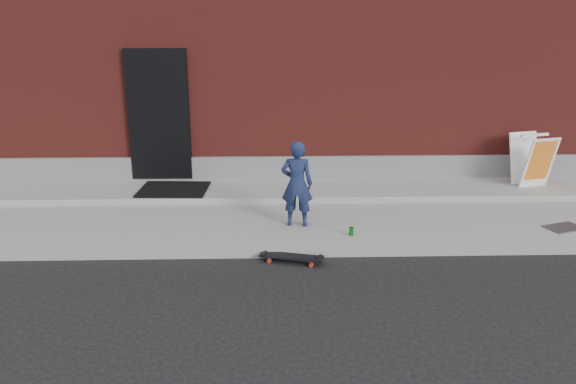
{
  "coord_description": "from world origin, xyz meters",
  "views": [
    {
      "loc": [
        -0.64,
        -6.75,
        2.98
      ],
      "look_at": [
        -0.43,
        0.8,
        0.66
      ],
      "focal_mm": 35.0,
      "sensor_mm": 36.0,
      "label": 1
    }
  ],
  "objects_px": {
    "skateboard": "(292,257)",
    "pizza_sign": "(532,160)",
    "child": "(297,184)",
    "soda_can": "(351,231)"
  },
  "relations": [
    {
      "from": "pizza_sign",
      "to": "child",
      "type": "bearing_deg",
      "value": -158.82
    },
    {
      "from": "skateboard",
      "to": "pizza_sign",
      "type": "relative_size",
      "value": 0.91
    },
    {
      "from": "pizza_sign",
      "to": "soda_can",
      "type": "bearing_deg",
      "value": -149.07
    },
    {
      "from": "skateboard",
      "to": "child",
      "type": "bearing_deg",
      "value": 83.78
    },
    {
      "from": "child",
      "to": "pizza_sign",
      "type": "relative_size",
      "value": 1.37
    },
    {
      "from": "soda_can",
      "to": "pizza_sign",
      "type": "bearing_deg",
      "value": 30.93
    },
    {
      "from": "pizza_sign",
      "to": "soda_can",
      "type": "xyz_separation_m",
      "value": [
        -3.36,
        -2.01,
        -0.49
      ]
    },
    {
      "from": "child",
      "to": "pizza_sign",
      "type": "bearing_deg",
      "value": -152.2
    },
    {
      "from": "pizza_sign",
      "to": "skateboard",
      "type": "bearing_deg",
      "value": -148.64
    },
    {
      "from": "pizza_sign",
      "to": "soda_can",
      "type": "height_order",
      "value": "pizza_sign"
    }
  ]
}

